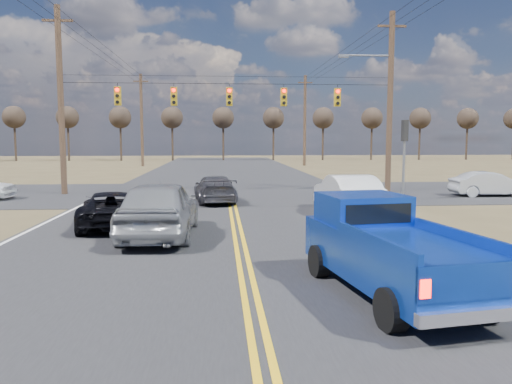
{
  "coord_description": "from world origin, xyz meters",
  "views": [
    {
      "loc": [
        -0.57,
        -9.67,
        3.02
      ],
      "look_at": [
        0.47,
        4.48,
        1.5
      ],
      "focal_mm": 35.0,
      "sensor_mm": 36.0,
      "label": 1
    }
  ],
  "objects": [
    {
      "name": "signal_gantry",
      "position": [
        0.5,
        17.79,
        5.06
      ],
      "size": [
        19.6,
        4.83,
        10.0
      ],
      "color": "#473323",
      "rests_on": "ground"
    },
    {
      "name": "cross_car_east_near",
      "position": [
        13.56,
        15.38,
        0.65
      ],
      "size": [
        1.53,
        3.99,
        1.3
      ],
      "primitive_type": "imported",
      "rotation": [
        0.0,
        0.0,
        1.53
      ],
      "color": "#B3B7BB",
      "rests_on": "ground"
    },
    {
      "name": "road_main",
      "position": [
        0.0,
        10.0,
        0.0
      ],
      "size": [
        14.0,
        120.0,
        0.02
      ],
      "primitive_type": "cube",
      "color": "#28282B",
      "rests_on": "ground"
    },
    {
      "name": "road_cross",
      "position": [
        0.0,
        18.0,
        0.0
      ],
      "size": [
        120.0,
        12.0,
        0.02
      ],
      "primitive_type": "cube",
      "color": "#28282B",
      "rests_on": "ground"
    },
    {
      "name": "white_car_queue",
      "position": [
        4.58,
        10.0,
        0.8
      ],
      "size": [
        1.9,
        4.9,
        1.59
      ],
      "primitive_type": "imported",
      "rotation": [
        0.0,
        0.0,
        3.19
      ],
      "color": "silver",
      "rests_on": "ground"
    },
    {
      "name": "utility_poles",
      "position": [
        0.0,
        17.0,
        5.23
      ],
      "size": [
        19.6,
        58.32,
        10.0
      ],
      "color": "#473323",
      "rests_on": "ground"
    },
    {
      "name": "black_suv",
      "position": [
        -4.27,
        7.53,
        0.62
      ],
      "size": [
        2.74,
        4.71,
        1.23
      ],
      "primitive_type": "imported",
      "rotation": [
        0.0,
        0.0,
        3.31
      ],
      "color": "black",
      "rests_on": "ground"
    },
    {
      "name": "dgrey_car_queue",
      "position": [
        -0.8,
        13.96,
        0.64
      ],
      "size": [
        2.24,
        4.54,
        1.27
      ],
      "primitive_type": "imported",
      "rotation": [
        0.0,
        0.0,
        3.25
      ],
      "color": "#38373D",
      "rests_on": "ground"
    },
    {
      "name": "treeline",
      "position": [
        0.0,
        26.96,
        5.7
      ],
      "size": [
        87.0,
        117.8,
        7.4
      ],
      "color": "#33261C",
      "rests_on": "ground"
    },
    {
      "name": "pickup_truck",
      "position": [
        2.65,
        -0.42,
        0.9
      ],
      "size": [
        2.58,
        5.14,
        1.85
      ],
      "rotation": [
        0.0,
        0.0,
        0.16
      ],
      "color": "black",
      "rests_on": "ground"
    },
    {
      "name": "silver_suv",
      "position": [
        -2.41,
        5.61,
        0.9
      ],
      "size": [
        2.25,
        5.34,
        1.8
      ],
      "primitive_type": "imported",
      "rotation": [
        0.0,
        0.0,
        3.12
      ],
      "color": "gray",
      "rests_on": "ground"
    },
    {
      "name": "ground",
      "position": [
        0.0,
        0.0,
        0.0
      ],
      "size": [
        160.0,
        160.0,
        0.0
      ],
      "primitive_type": "plane",
      "color": "brown",
      "rests_on": "ground"
    }
  ]
}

